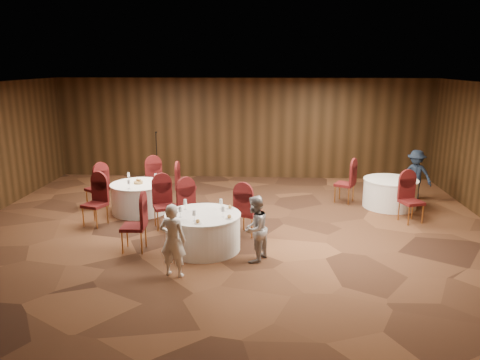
# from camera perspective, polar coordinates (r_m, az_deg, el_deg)

# --- Properties ---
(ground) EXTENTS (12.00, 12.00, 0.00)m
(ground) POSITION_cam_1_polar(r_m,az_deg,el_deg) (10.64, -1.15, -6.00)
(ground) COLOR black
(ground) RESTS_ON ground
(room_shell) EXTENTS (12.00, 12.00, 12.00)m
(room_shell) POSITION_cam_1_polar(r_m,az_deg,el_deg) (10.14, -1.20, 4.49)
(room_shell) COLOR silver
(room_shell) RESTS_ON ground
(table_main) EXTENTS (1.52, 1.52, 0.74)m
(table_main) POSITION_cam_1_polar(r_m,az_deg,el_deg) (9.46, -4.52, -6.25)
(table_main) COLOR white
(table_main) RESTS_ON ground
(table_left) EXTENTS (1.39, 1.39, 0.74)m
(table_left) POSITION_cam_1_polar(r_m,az_deg,el_deg) (11.98, -12.19, -2.12)
(table_left) COLOR white
(table_left) RESTS_ON ground
(table_right) EXTENTS (1.38, 1.38, 0.74)m
(table_right) POSITION_cam_1_polar(r_m,az_deg,el_deg) (12.75, 17.81, -1.51)
(table_right) COLOR white
(table_right) RESTS_ON ground
(chairs_main) EXTENTS (2.84, 2.03, 1.00)m
(chairs_main) POSITION_cam_1_polar(r_m,az_deg,el_deg) (10.10, -6.22, -4.21)
(chairs_main) COLOR #390C0B
(chairs_main) RESTS_ON ground
(chairs_left) EXTENTS (2.94, 3.14, 1.00)m
(chairs_left) POSITION_cam_1_polar(r_m,az_deg,el_deg) (11.95, -12.15, -1.54)
(chairs_left) COLOR #390C0B
(chairs_left) RESTS_ON ground
(chairs_right) EXTENTS (1.99, 2.26, 1.00)m
(chairs_right) POSITION_cam_1_polar(r_m,az_deg,el_deg) (12.23, 16.22, -1.43)
(chairs_right) COLOR #390C0B
(chairs_right) RESTS_ON ground
(tabletop_main) EXTENTS (1.07, 1.08, 0.22)m
(tabletop_main) POSITION_cam_1_polar(r_m,az_deg,el_deg) (9.20, -3.82, -3.74)
(tabletop_main) COLOR silver
(tabletop_main) RESTS_ON table_main
(tabletop_left) EXTENTS (0.79, 0.81, 0.22)m
(tabletop_left) POSITION_cam_1_polar(r_m,az_deg,el_deg) (11.86, -12.31, -0.06)
(tabletop_left) COLOR silver
(tabletop_left) RESTS_ON table_left
(tabletop_right) EXTENTS (0.08, 0.08, 0.22)m
(tabletop_right) POSITION_cam_1_polar(r_m,az_deg,el_deg) (12.40, 19.16, 0.45)
(tabletop_right) COLOR silver
(tabletop_right) RESTS_ON table_right
(mic_stand) EXTENTS (0.24, 0.24, 1.66)m
(mic_stand) POSITION_cam_1_polar(r_m,az_deg,el_deg) (14.48, -10.03, 1.25)
(mic_stand) COLOR black
(mic_stand) RESTS_ON ground
(woman_a) EXTENTS (0.54, 0.42, 1.33)m
(woman_a) POSITION_cam_1_polar(r_m,az_deg,el_deg) (8.26, -8.18, -7.30)
(woman_a) COLOR white
(woman_a) RESTS_ON ground
(woman_b) EXTENTS (0.71, 0.77, 1.28)m
(woman_b) POSITION_cam_1_polar(r_m,az_deg,el_deg) (8.81, 1.81, -5.96)
(woman_b) COLOR #A9A9AE
(woman_b) RESTS_ON ground
(man_c) EXTENTS (1.02, 0.92, 1.37)m
(man_c) POSITION_cam_1_polar(r_m,az_deg,el_deg) (13.62, 20.61, 0.59)
(man_c) COLOR #151E2F
(man_c) RESTS_ON ground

